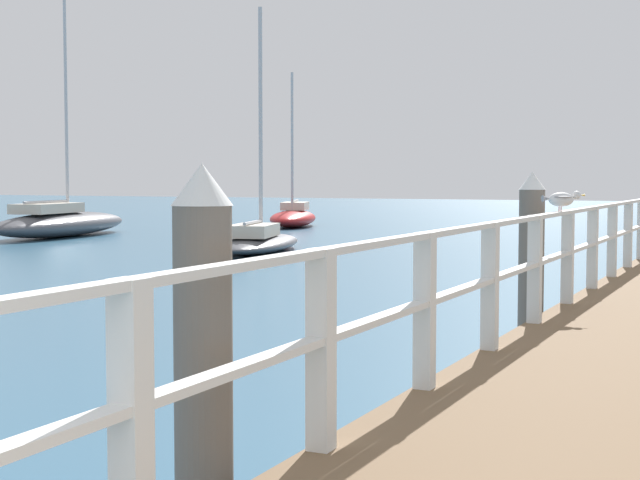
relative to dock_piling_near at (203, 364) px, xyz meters
The scene contains 7 objects.
pier_railing 10.05m from the dock_piling_near, 87.83° to the left, with size 0.12×25.56×1.02m.
dock_piling_near is the anchor object (origin of this frame).
dock_piling_far 6.78m from the dock_piling_near, 90.00° to the left, with size 0.29×0.29×1.92m.
seagull_foreground 6.51m from the dock_piling_near, 86.58° to the left, with size 0.41×0.32×0.21m.
boat_0 32.30m from the dock_piling_near, 116.03° to the left, with size 3.15×5.07×5.79m.
boat_2 27.05m from the dock_piling_near, 131.54° to the left, with size 3.21×7.40×7.48m.
boat_3 19.66m from the dock_piling_near, 118.11° to the left, with size 3.09×5.43×6.10m.
Camera 1 is at (0.61, -0.40, 1.85)m, focal length 54.51 mm.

